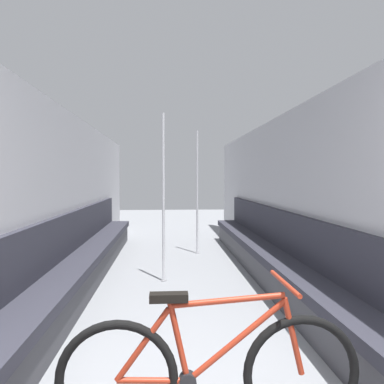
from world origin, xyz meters
The scene contains 7 objects.
wall_left centered at (-1.46, 3.80, 1.11)m, with size 0.10×10.80×2.22m, color #B2B2B7.
wall_right centered at (1.46, 3.80, 1.11)m, with size 0.10×10.80×2.22m, color #B2B2B7.
bench_seat_row_left centered at (-1.22, 3.87, 0.30)m, with size 0.43×6.85×0.93m.
bench_seat_row_right centered at (1.22, 3.87, 0.30)m, with size 0.43×6.85×0.93m.
bicycle centered at (0.07, 1.04, 0.34)m, with size 1.61×0.46×0.82m.
grab_pole_near centered at (-0.20, 4.02, 1.07)m, with size 0.08×0.08×2.20m.
grab_pole_far centered at (0.39, 5.80, 1.07)m, with size 0.08×0.08×2.20m.
Camera 1 is at (-0.16, -0.88, 1.36)m, focal length 35.00 mm.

